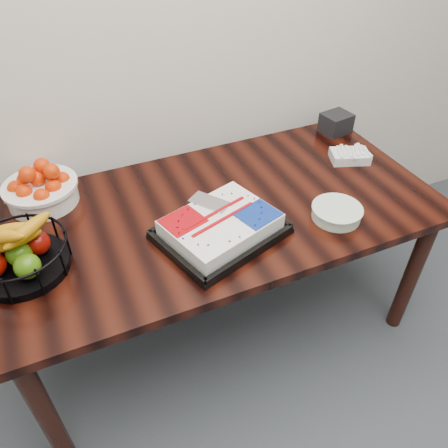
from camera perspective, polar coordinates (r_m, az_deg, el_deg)
name	(u,v)px	position (r m, az deg, el deg)	size (l,w,h in m)	color
table	(218,223)	(1.84, -0.76, 0.18)	(1.80, 0.90, 0.75)	black
cake_tray	(221,227)	(1.62, -0.43, -0.40)	(0.52, 0.46, 0.09)	black
tangerine_bowl	(40,186)	(1.91, -22.91, 4.60)	(0.30, 0.30, 0.19)	white
fruit_basket	(19,254)	(1.62, -25.21, -3.53)	(0.33, 0.33, 0.18)	black
plate_stack	(337,213)	(1.77, 14.49, 1.46)	(0.20, 0.20, 0.05)	white
fork_bag	(350,156)	(2.14, 16.11, 8.58)	(0.20, 0.17, 0.05)	silver
napkin_box	(336,123)	(2.36, 14.41, 12.65)	(0.14, 0.12, 0.10)	black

